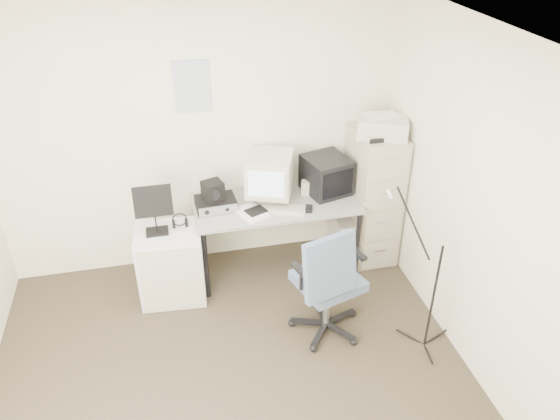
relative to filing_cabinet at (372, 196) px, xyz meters
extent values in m
cube|color=#2E261A|center=(-1.58, -1.48, -0.66)|extent=(3.60, 3.60, 0.01)
cube|color=white|center=(-1.58, -1.48, 1.85)|extent=(3.60, 3.60, 0.01)
cube|color=#FEF7CF|center=(-1.58, 0.32, 0.60)|extent=(3.60, 0.02, 2.50)
cube|color=#FEF7CF|center=(0.22, -1.48, 0.60)|extent=(0.02, 3.60, 2.50)
cube|color=white|center=(-1.60, 0.31, 1.10)|extent=(0.30, 0.02, 0.44)
cube|color=#C3AF97|center=(0.00, 0.00, 0.00)|extent=(0.40, 0.60, 1.30)
cube|color=beige|center=(0.00, -0.06, 0.73)|extent=(0.51, 0.43, 0.17)
cube|color=gray|center=(-0.95, -0.03, -0.29)|extent=(1.50, 0.70, 0.73)
cube|color=beige|center=(-0.99, 0.04, 0.30)|extent=(0.51, 0.53, 0.43)
cube|color=black|center=(-0.45, 0.06, 0.25)|extent=(0.46, 0.48, 0.34)
cube|color=beige|center=(-0.66, 0.04, 0.15)|extent=(0.09, 0.09, 0.14)
cube|color=beige|center=(-0.94, -0.18, 0.09)|extent=(0.46, 0.31, 0.02)
cube|color=black|center=(-0.70, -0.24, 0.10)|extent=(0.09, 0.12, 0.03)
cube|color=black|center=(-1.50, -0.02, 0.13)|extent=(0.36, 0.27, 0.10)
cube|color=black|center=(-1.52, -0.02, 0.26)|extent=(0.21, 0.20, 0.17)
cube|color=white|center=(-1.21, -0.18, 0.09)|extent=(0.31, 0.35, 0.02)
cube|color=beige|center=(-0.25, 0.05, -0.43)|extent=(0.24, 0.49, 0.44)
cube|color=slate|center=(-0.74, -0.97, -0.12)|extent=(0.77, 0.77, 1.06)
cube|color=silver|center=(-1.95, -0.24, -0.31)|extent=(0.59, 0.48, 0.69)
cube|color=black|center=(-2.03, -0.23, 0.27)|extent=(0.33, 0.21, 0.46)
torus|color=black|center=(-1.83, -0.19, 0.08)|extent=(0.18, 0.18, 0.03)
cylinder|color=black|center=(0.00, -1.33, -0.01)|extent=(0.02, 0.02, 1.28)
camera|label=1|loc=(-1.87, -4.20, 2.61)|focal=35.00mm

